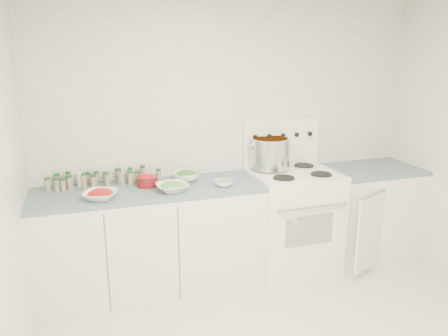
% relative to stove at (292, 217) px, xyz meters
% --- Properties ---
extents(room_walls, '(3.54, 3.04, 2.52)m').
position_rel_stove_xyz_m(room_walls, '(-0.48, -1.19, 1.06)').
color(room_walls, white).
rests_on(room_walls, ground).
extents(counter_left, '(1.85, 0.62, 0.90)m').
position_rel_stove_xyz_m(counter_left, '(-1.30, 0.00, -0.05)').
color(counter_left, white).
rests_on(counter_left, ground).
extents(stove, '(0.76, 0.70, 1.36)m').
position_rel_stove_xyz_m(stove, '(0.00, 0.00, 0.00)').
color(stove, white).
rests_on(stove, ground).
extents(counter_right, '(0.89, 0.80, 0.90)m').
position_rel_stove_xyz_m(counter_right, '(0.82, 0.00, -0.05)').
color(counter_right, white).
rests_on(counter_right, ground).
extents(stock_pot, '(0.38, 0.36, 0.27)m').
position_rel_stove_xyz_m(stock_pot, '(-0.17, 0.16, 0.60)').
color(stock_pot, silver).
rests_on(stock_pot, stove).
extents(bowl_tomato, '(0.33, 0.33, 0.08)m').
position_rel_stove_xyz_m(bowl_tomato, '(-1.69, -0.15, 0.44)').
color(bowl_tomato, white).
rests_on(bowl_tomato, counter_left).
extents(bowl_snowpea, '(0.28, 0.28, 0.08)m').
position_rel_stove_xyz_m(bowl_snowpea, '(-1.13, -0.12, 0.44)').
color(bowl_snowpea, white).
rests_on(bowl_snowpea, counter_left).
extents(bowl_broccoli, '(0.30, 0.30, 0.10)m').
position_rel_stove_xyz_m(bowl_broccoli, '(-0.96, 0.13, 0.45)').
color(bowl_broccoli, white).
rests_on(bowl_broccoli, counter_left).
extents(bowl_zucchini, '(0.19, 0.19, 0.06)m').
position_rel_stove_xyz_m(bowl_zucchini, '(-0.70, -0.12, 0.43)').
color(bowl_zucchini, white).
rests_on(bowl_zucchini, counter_left).
extents(bowl_pepper, '(0.17, 0.17, 0.11)m').
position_rel_stove_xyz_m(bowl_pepper, '(-1.30, 0.07, 0.46)').
color(bowl_pepper, '#5E1015').
rests_on(bowl_pepper, counter_left).
extents(salt_canister, '(0.08, 0.08, 0.12)m').
position_rel_stove_xyz_m(salt_canister, '(-1.83, 0.22, 0.46)').
color(salt_canister, white).
rests_on(salt_canister, counter_left).
extents(tin_can, '(0.10, 0.10, 0.10)m').
position_rel_stove_xyz_m(tin_can, '(-1.50, 0.20, 0.45)').
color(tin_can, '#B0AC95').
rests_on(tin_can, counter_left).
extents(spice_cluster, '(0.93, 0.16, 0.13)m').
position_rel_stove_xyz_m(spice_cluster, '(-1.69, 0.21, 0.46)').
color(spice_cluster, gray).
rests_on(spice_cluster, counter_left).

